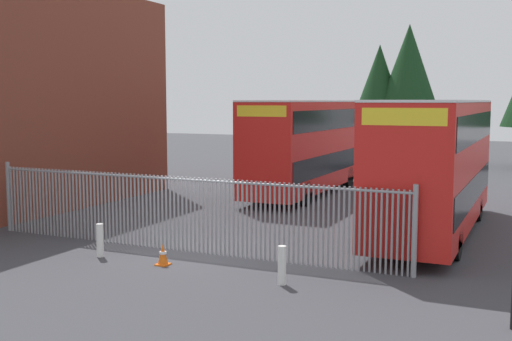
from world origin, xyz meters
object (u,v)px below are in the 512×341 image
Objects in this scene: double_decker_bus_behind_fence_left at (308,143)px; bollard_center_front at (282,265)px; double_decker_bus_near_gate at (436,161)px; bollard_near_left at (100,240)px; traffic_cone_by_gate at (163,255)px.

double_decker_bus_behind_fence_left is 15.10m from bollard_center_front.
bollard_center_front is (-2.36, -7.56, -1.95)m from double_decker_bus_near_gate.
double_decker_bus_near_gate reaches higher than bollard_near_left.
double_decker_bus_behind_fence_left is at bearing 107.65° from bollard_center_front.
double_decker_bus_near_gate is 1.00× the size of double_decker_bus_behind_fence_left.
traffic_cone_by_gate is at bearing -86.10° from double_decker_bus_behind_fence_left.
double_decker_bus_behind_fence_left is 11.38× the size of bollard_near_left.
bollard_near_left is (-8.07, -7.21, -1.95)m from double_decker_bus_near_gate.
bollard_near_left is at bearing -138.22° from double_decker_bus_near_gate.
double_decker_bus_behind_fence_left reaches higher than bollard_center_front.
bollard_near_left and bollard_center_front have the same top height.
double_decker_bus_near_gate is at bearing 41.78° from bollard_near_left.
double_decker_bus_near_gate is at bearing 72.63° from bollard_center_front.
double_decker_bus_near_gate and double_decker_bus_behind_fence_left have the same top height.
double_decker_bus_near_gate is 9.60m from traffic_cone_by_gate.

